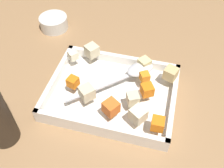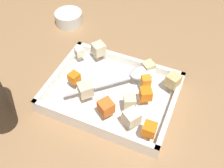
% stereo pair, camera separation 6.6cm
% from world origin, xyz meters
% --- Properties ---
extents(ground_plane, '(4.00, 4.00, 0.00)m').
position_xyz_m(ground_plane, '(0.00, 0.00, 0.00)').
color(ground_plane, '#936D47').
extents(baking_dish, '(0.32, 0.25, 0.04)m').
position_xyz_m(baking_dish, '(-0.01, 0.01, 0.01)').
color(baking_dish, white).
rests_on(baking_dish, ground_plane).
extents(carrot_chunk_corner_se, '(0.04, 0.04, 0.03)m').
position_xyz_m(carrot_chunk_corner_se, '(0.01, -0.07, 0.06)').
color(carrot_chunk_corner_se, orange).
rests_on(carrot_chunk_corner_se, baking_dish).
extents(carrot_chunk_under_handle, '(0.03, 0.03, 0.02)m').
position_xyz_m(carrot_chunk_under_handle, '(0.07, 0.05, 0.05)').
color(carrot_chunk_under_handle, orange).
rests_on(carrot_chunk_under_handle, baking_dish).
extents(carrot_chunk_near_spoon, '(0.03, 0.03, 0.03)m').
position_xyz_m(carrot_chunk_near_spoon, '(0.12, -0.08, 0.06)').
color(carrot_chunk_near_spoon, orange).
rests_on(carrot_chunk_near_spoon, baking_dish).
extents(carrot_chunk_mid_right, '(0.03, 0.03, 0.03)m').
position_xyz_m(carrot_chunk_mid_right, '(-0.10, -0.01, 0.05)').
color(carrot_chunk_mid_right, orange).
rests_on(carrot_chunk_mid_right, baking_dish).
extents(carrot_chunk_back_center, '(0.04, 0.04, 0.03)m').
position_xyz_m(carrot_chunk_back_center, '(0.08, 0.01, 0.06)').
color(carrot_chunk_back_center, orange).
rests_on(carrot_chunk_back_center, baking_dish).
extents(potato_chunk_corner_sw, '(0.04, 0.04, 0.03)m').
position_xyz_m(potato_chunk_corner_sw, '(-0.09, 0.11, 0.06)').
color(potato_chunk_corner_sw, beige).
rests_on(potato_chunk_corner_sw, baking_dish).
extents(potato_chunk_mid_left, '(0.04, 0.04, 0.03)m').
position_xyz_m(potato_chunk_mid_left, '(0.06, 0.10, 0.06)').
color(potato_chunk_mid_left, '#E0CC89').
rests_on(potato_chunk_mid_left, baking_dish).
extents(potato_chunk_heap_side, '(0.05, 0.05, 0.03)m').
position_xyz_m(potato_chunk_heap_side, '(-0.06, -0.04, 0.06)').
color(potato_chunk_heap_side, beige).
rests_on(potato_chunk_heap_side, baking_dish).
extents(potato_chunk_corner_ne, '(0.04, 0.04, 0.03)m').
position_xyz_m(potato_chunk_corner_ne, '(0.13, 0.08, 0.06)').
color(potato_chunk_corner_ne, tan).
rests_on(potato_chunk_corner_ne, baking_dish).
extents(potato_chunk_front_center, '(0.03, 0.03, 0.02)m').
position_xyz_m(potato_chunk_front_center, '(-0.14, 0.08, 0.05)').
color(potato_chunk_front_center, beige).
rests_on(potato_chunk_front_center, baking_dish).
extents(potato_chunk_far_right, '(0.04, 0.04, 0.03)m').
position_xyz_m(potato_chunk_far_right, '(0.05, -0.03, 0.06)').
color(potato_chunk_far_right, beige).
rests_on(potato_chunk_far_right, baking_dish).
extents(potato_chunk_near_left, '(0.04, 0.04, 0.03)m').
position_xyz_m(potato_chunk_near_left, '(0.07, -0.07, 0.06)').
color(potato_chunk_near_left, beige).
rests_on(potato_chunk_near_left, baking_dish).
extents(serving_spoon, '(0.20, 0.19, 0.02)m').
position_xyz_m(serving_spoon, '(0.04, 0.07, 0.05)').
color(serving_spoon, silver).
rests_on(serving_spoon, baking_dish).
extents(small_prep_bowl, '(0.09, 0.09, 0.04)m').
position_xyz_m(small_prep_bowl, '(-0.27, 0.25, 0.02)').
color(small_prep_bowl, silver).
rests_on(small_prep_bowl, ground_plane).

